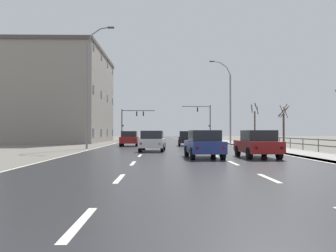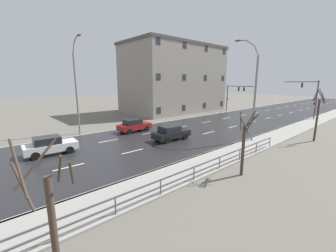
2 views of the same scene
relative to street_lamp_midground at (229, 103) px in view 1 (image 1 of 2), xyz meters
name	(u,v)px [view 1 (image 1 of 2)]	position (x,y,z in m)	size (l,w,h in m)	color
ground_plane	(168,143)	(-7.41, 7.77, -5.11)	(160.00, 160.00, 0.12)	#666056
road_asphalt_strip	(167,140)	(-7.41, 19.77, -5.04)	(14.00, 120.00, 0.03)	#232326
sidewalk_right	(213,140)	(1.01, 19.77, -4.99)	(3.00, 120.00, 0.12)	gray
guardrail	(303,142)	(2.44, -16.88, -4.34)	(0.07, 32.07, 1.00)	#515459
street_lamp_midground	(229,103)	(0.00, 0.00, 0.00)	(2.69, 0.24, 10.36)	slate
street_lamp_left_bank	(89,89)	(-14.86, -12.33, 0.27)	(2.49, 0.24, 10.88)	slate
traffic_signal_right	(205,117)	(-0.43, 20.18, -0.87)	(5.20, 0.36, 6.37)	#38383A
traffic_signal_left	(131,119)	(-13.76, 18.80, -1.19)	(5.90, 0.36, 5.51)	#38383A
car_near_right	(129,138)	(-11.72, -6.81, -4.25)	(1.88, 4.12, 1.57)	maroon
car_mid_centre	(152,141)	(-9.09, -16.87, -4.25)	(2.02, 4.20, 1.57)	silver
car_far_left	(187,138)	(-5.68, -6.09, -4.25)	(1.97, 4.17, 1.57)	black
car_far_right	(257,144)	(-2.99, -23.90, -4.25)	(1.92, 4.15, 1.57)	maroon
car_near_left	(204,144)	(-6.04, -23.95, -4.25)	(2.00, 4.18, 1.57)	navy
brick_building	(66,97)	(-22.85, 10.47, 1.72)	(11.81, 20.77, 13.51)	gray
bare_tree_mid	(284,126)	(3.90, -8.42, -3.00)	(1.13, 1.17, 4.35)	#423328
bare_tree_far	(255,124)	(4.53, 4.90, -2.46)	(1.03, 1.04, 5.47)	#423328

